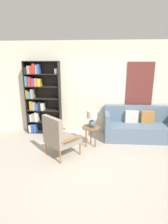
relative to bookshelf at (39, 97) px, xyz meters
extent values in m
plane|color=#B2A899|center=(1.38, -1.85, -1.10)|extent=(14.00, 14.00, 0.00)
cube|color=silver|center=(1.38, 0.18, 0.25)|extent=(6.40, 0.06, 2.70)
cube|color=brown|center=(2.95, 0.14, 0.41)|extent=(0.76, 0.02, 1.22)
cube|color=black|center=(-0.36, 0.00, -0.03)|extent=(0.02, 0.30, 2.14)
cube|color=black|center=(0.64, 0.00, -0.03)|extent=(0.02, 0.30, 2.14)
cube|color=black|center=(0.14, 0.00, 1.03)|extent=(1.02, 0.30, 0.02)
cube|color=black|center=(0.14, 0.00, -1.09)|extent=(1.02, 0.30, 0.02)
cube|color=black|center=(0.14, 0.15, -0.03)|extent=(1.02, 0.01, 2.14)
cube|color=black|center=(0.14, 0.00, -0.73)|extent=(1.02, 0.30, 0.02)
cube|color=silver|center=(-0.31, -0.02, -0.96)|extent=(0.07, 0.24, 0.23)
cube|color=#2D56A8|center=(-0.23, -0.02, -0.95)|extent=(0.07, 0.24, 0.26)
cube|color=#2D56A8|center=(-0.15, -0.02, -0.95)|extent=(0.07, 0.24, 0.26)
cylinder|color=white|center=(0.57, 0.00, -0.98)|extent=(0.07, 0.07, 0.18)
cube|color=black|center=(0.14, 0.00, -0.38)|extent=(1.02, 0.30, 0.02)
cube|color=black|center=(-0.32, -0.03, -0.61)|extent=(0.05, 0.21, 0.23)
cube|color=silver|center=(-0.25, -0.05, -0.62)|extent=(0.06, 0.17, 0.21)
cube|color=gray|center=(-0.18, -0.02, -0.60)|extent=(0.08, 0.23, 0.25)
cube|color=silver|center=(-0.11, -0.03, -0.58)|extent=(0.05, 0.21, 0.28)
cube|color=silver|center=(-0.06, -0.04, -0.59)|extent=(0.04, 0.19, 0.26)
cube|color=black|center=(0.14, 0.00, -0.03)|extent=(1.02, 0.30, 0.02)
cylinder|color=#194723|center=(-0.30, 0.00, -0.24)|extent=(0.06, 0.06, 0.26)
cube|color=orange|center=(-0.22, -0.03, -0.23)|extent=(0.07, 0.21, 0.27)
cube|color=gray|center=(-0.14, -0.04, -0.25)|extent=(0.08, 0.19, 0.24)
cube|color=#2D56A8|center=(-0.04, -0.03, -0.27)|extent=(0.08, 0.21, 0.20)
cube|color=black|center=(0.04, -0.04, -0.25)|extent=(0.08, 0.20, 0.24)
cube|color=silver|center=(0.12, -0.02, -0.27)|extent=(0.08, 0.23, 0.21)
cube|color=black|center=(0.14, 0.00, 0.33)|extent=(1.02, 0.30, 0.02)
cube|color=orange|center=(-0.32, -0.05, 0.10)|extent=(0.04, 0.17, 0.24)
cube|color=teal|center=(-0.25, -0.02, 0.08)|extent=(0.08, 0.23, 0.20)
cube|color=gray|center=(-0.16, -0.03, 0.12)|extent=(0.08, 0.22, 0.27)
cube|color=black|center=(0.14, 0.00, 0.68)|extent=(1.02, 0.30, 0.02)
cube|color=teal|center=(-0.31, -0.02, 0.48)|extent=(0.07, 0.23, 0.29)
cube|color=red|center=(-0.21, -0.02, 0.47)|extent=(0.09, 0.24, 0.27)
cube|color=#7A338C|center=(-0.11, -0.04, 0.45)|extent=(0.09, 0.19, 0.23)
cube|color=orange|center=(-0.02, -0.02, 0.45)|extent=(0.08, 0.23, 0.23)
cube|color=gold|center=(0.07, -0.02, 0.45)|extent=(0.08, 0.23, 0.22)
cube|color=black|center=(-0.30, -0.04, 0.78)|extent=(0.08, 0.19, 0.18)
cube|color=gray|center=(-0.21, -0.05, 0.80)|extent=(0.08, 0.18, 0.22)
cube|color=red|center=(-0.14, -0.03, 0.80)|extent=(0.06, 0.22, 0.23)
cube|color=red|center=(-0.06, -0.05, 0.83)|extent=(0.07, 0.18, 0.28)
cube|color=gray|center=(0.01, -0.01, 0.81)|extent=(0.05, 0.25, 0.24)
cube|color=#2D56A8|center=(0.07, -0.04, 0.82)|extent=(0.05, 0.20, 0.27)
cylinder|color=white|center=(0.55, 0.00, 0.76)|extent=(0.11, 0.11, 0.15)
cylinder|color=olive|center=(1.35, -1.34, -0.94)|extent=(0.04, 0.04, 0.30)
cylinder|color=olive|center=(0.94, -0.96, -0.94)|extent=(0.04, 0.04, 0.30)
cylinder|color=olive|center=(0.97, -1.75, -0.94)|extent=(0.04, 0.04, 0.30)
cylinder|color=olive|center=(0.56, -1.37, -0.94)|extent=(0.04, 0.04, 0.30)
cube|color=gray|center=(0.95, -1.35, -0.75)|extent=(0.91, 0.91, 0.08)
cube|color=gray|center=(0.77, -1.55, -0.42)|extent=(0.54, 0.51, 0.58)
cube|color=olive|center=(1.17, -1.56, -0.61)|extent=(0.43, 0.46, 0.04)
cube|color=olive|center=(0.73, -1.15, -0.61)|extent=(0.43, 0.46, 0.04)
cube|color=slate|center=(2.95, -0.31, -0.88)|extent=(1.99, 0.83, 0.43)
cube|color=slate|center=(2.95, 0.00, -0.43)|extent=(1.99, 0.20, 0.47)
cube|color=slate|center=(2.02, -0.31, -0.50)|extent=(0.12, 0.83, 0.33)
cube|color=beige|center=(2.73, -0.15, -0.50)|extent=(0.36, 0.12, 0.34)
cube|color=#B27538|center=(3.18, -0.15, -0.50)|extent=(0.36, 0.12, 0.34)
cylinder|color=brown|center=(1.58, -0.86, -0.59)|extent=(0.45, 0.45, 0.02)
cylinder|color=brown|center=(1.58, -0.72, -0.85)|extent=(0.03, 0.03, 0.49)
cylinder|color=brown|center=(1.46, -0.93, -0.85)|extent=(0.03, 0.03, 0.49)
cylinder|color=brown|center=(1.70, -0.93, -0.85)|extent=(0.03, 0.03, 0.49)
ellipsoid|color=slate|center=(1.61, -0.85, -0.49)|extent=(0.17, 0.17, 0.18)
cylinder|color=tan|center=(1.61, -0.85, -0.37)|extent=(0.02, 0.02, 0.06)
cylinder|color=beige|center=(1.61, -0.85, -0.25)|extent=(0.26, 0.26, 0.19)
camera|label=1|loc=(1.69, -5.02, 0.94)|focal=28.00mm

